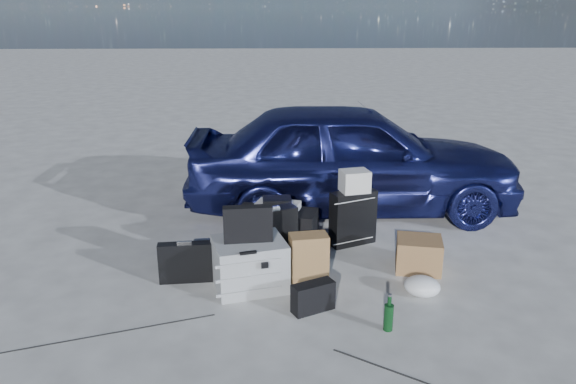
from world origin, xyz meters
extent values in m
plane|color=silver|center=(0.00, 0.00, 0.00)|extent=(60.00, 60.00, 0.00)
imported|color=navy|center=(0.76, 2.21, 0.66)|extent=(3.89, 1.59, 1.32)
cube|color=#9A9D9F|center=(-0.39, 0.25, 0.22)|extent=(0.71, 0.63, 0.44)
cube|color=black|center=(-0.40, 0.25, 0.59)|extent=(0.43, 0.15, 0.31)
cube|color=black|center=(-0.97, 0.37, 0.18)|extent=(0.48, 0.14, 0.37)
cube|color=black|center=(-0.17, 0.70, 0.28)|extent=(0.46, 0.32, 0.57)
cube|color=black|center=(0.64, 1.16, 0.29)|extent=(0.51, 0.35, 0.57)
cube|color=beige|center=(0.65, 1.17, 0.68)|extent=(0.32, 0.28, 0.22)
cube|color=black|center=(-0.14, 1.11, 0.20)|extent=(0.86, 0.54, 0.40)
cube|color=beige|center=(-0.14, 1.09, 0.44)|extent=(0.51, 0.44, 0.08)
cube|color=black|center=(-0.14, 1.09, 0.51)|extent=(0.29, 0.21, 0.06)
cube|color=olive|center=(0.13, 0.34, 0.22)|extent=(0.36, 0.25, 0.45)
cube|color=olive|center=(1.18, 0.54, 0.15)|extent=(0.47, 0.43, 0.31)
ellipsoid|color=silver|center=(1.09, 0.04, 0.09)|extent=(0.39, 0.36, 0.17)
cube|color=black|center=(0.14, -0.18, 0.12)|extent=(0.37, 0.27, 0.25)
cylinder|color=black|center=(0.69, -0.49, 0.15)|extent=(0.09, 0.09, 0.29)
camera|label=1|loc=(-0.19, -4.21, 2.36)|focal=35.00mm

